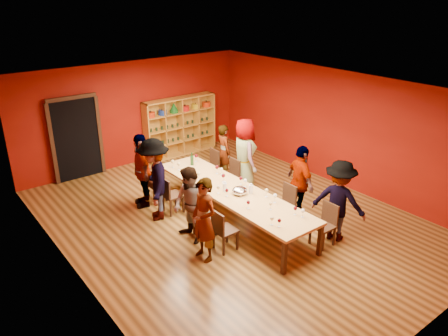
{
  "coord_description": "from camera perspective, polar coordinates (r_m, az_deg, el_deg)",
  "views": [
    {
      "loc": [
        -5.45,
        -6.79,
        4.92
      ],
      "look_at": [
        0.06,
        0.33,
        1.15
      ],
      "focal_mm": 35.0,
      "sensor_mm": 36.0,
      "label": 1
    }
  ],
  "objects": [
    {
      "name": "wine_glass_9",
      "position": [
        10.67,
        -5.93,
        0.48
      ],
      "size": [
        0.08,
        0.08,
        0.21
      ],
      "color": "white",
      "rests_on": "tasting_table"
    },
    {
      "name": "person_right_4",
      "position": [
        11.84,
        -0.01,
        2.16
      ],
      "size": [
        0.51,
        0.62,
        1.51
      ],
      "primitive_type": "imported",
      "rotation": [
        0.0,
        0.0,
        1.37
      ],
      "color": "#5076A6",
      "rests_on": "ground"
    },
    {
      "name": "wine_glass_6",
      "position": [
        8.81,
        6.13,
        -4.7
      ],
      "size": [
        0.07,
        0.07,
        0.18
      ],
      "color": "white",
      "rests_on": "tasting_table"
    },
    {
      "name": "wine_glass_20",
      "position": [
        9.33,
        2.24,
        -2.95
      ],
      "size": [
        0.07,
        0.07,
        0.18
      ],
      "color": "white",
      "rests_on": "tasting_table"
    },
    {
      "name": "chair_person_right_1",
      "position": [
        9.79,
        8.07,
        -4.38
      ],
      "size": [
        0.42,
        0.42,
        0.89
      ],
      "color": "black",
      "rests_on": "ground"
    },
    {
      "name": "wine_glass_18",
      "position": [
        9.32,
        5.58,
        -2.98
      ],
      "size": [
        0.08,
        0.08,
        0.2
      ],
      "color": "white",
      "rests_on": "tasting_table"
    },
    {
      "name": "doorway",
      "position": [
        12.39,
        -18.77,
        3.66
      ],
      "size": [
        1.4,
        0.17,
        2.3
      ],
      "color": "black",
      "rests_on": "ground"
    },
    {
      "name": "person_right_0",
      "position": [
        9.21,
        14.75,
        -4.16
      ],
      "size": [
        0.85,
        1.22,
        1.74
      ],
      "primitive_type": "imported",
      "rotation": [
        0.0,
        0.0,
        1.96
      ],
      "color": "#131935",
      "rests_on": "ground"
    },
    {
      "name": "wine_glass_4",
      "position": [
        9.95,
        -0.09,
        -1.06
      ],
      "size": [
        0.09,
        0.09,
        0.21
      ],
      "color": "white",
      "rests_on": "tasting_table"
    },
    {
      "name": "chair_person_left_1",
      "position": [
        8.68,
        -0.24,
        -7.92
      ],
      "size": [
        0.42,
        0.42,
        0.89
      ],
      "color": "black",
      "rests_on": "ground"
    },
    {
      "name": "chair_person_left_3",
      "position": [
        10.13,
        -7.09,
        -3.33
      ],
      "size": [
        0.42,
        0.42,
        0.89
      ],
      "color": "black",
      "rests_on": "ground"
    },
    {
      "name": "wine_glass_10",
      "position": [
        10.06,
        -3.31,
        -0.82
      ],
      "size": [
        0.09,
        0.09,
        0.21
      ],
      "color": "white",
      "rests_on": "tasting_table"
    },
    {
      "name": "wine_glass_12",
      "position": [
        9.43,
        -0.75,
        -2.58
      ],
      "size": [
        0.08,
        0.08,
        0.19
      ],
      "color": "white",
      "rests_on": "tasting_table"
    },
    {
      "name": "wine_glass_21",
      "position": [
        9.09,
        6.69,
        -3.67
      ],
      "size": [
        0.08,
        0.08,
        0.21
      ],
      "color": "white",
      "rests_on": "tasting_table"
    },
    {
      "name": "person_right_3",
      "position": [
        11.14,
        2.68,
        1.78
      ],
      "size": [
        0.75,
        1.02,
        1.88
      ],
      "primitive_type": "imported",
      "rotation": [
        0.0,
        0.0,
        1.27
      ],
      "color": "#151B3B",
      "rests_on": "ground"
    },
    {
      "name": "chair_person_left_2",
      "position": [
        9.17,
        -2.92,
        -6.14
      ],
      "size": [
        0.42,
        0.42,
        0.89
      ],
      "color": "black",
      "rests_on": "ground"
    },
    {
      "name": "carafe_b",
      "position": [
        9.46,
        3.53,
        -2.75
      ],
      "size": [
        0.1,
        0.1,
        0.23
      ],
      "color": "white",
      "rests_on": "tasting_table"
    },
    {
      "name": "wine_glass_15",
      "position": [
        10.36,
        -0.34,
        -0.22
      ],
      "size": [
        0.07,
        0.07,
        0.18
      ],
      "color": "white",
      "rests_on": "tasting_table"
    },
    {
      "name": "wine_bottle",
      "position": [
        10.95,
        -4.21,
        1.01
      ],
      "size": [
        0.1,
        0.1,
        0.33
      ],
      "color": "#143918",
      "rests_on": "tasting_table"
    },
    {
      "name": "person_left_2",
      "position": [
        8.88,
        -4.45,
        -4.9
      ],
      "size": [
        0.44,
        0.79,
        1.62
      ],
      "primitive_type": "imported",
      "rotation": [
        0.0,
        0.0,
        -1.58
      ],
      "color": "#5C7FBD",
      "rests_on": "ground"
    },
    {
      "name": "wine_glass_17",
      "position": [
        8.82,
        3.19,
        -4.55
      ],
      "size": [
        0.07,
        0.07,
        0.18
      ],
      "color": "white",
      "rests_on": "tasting_table"
    },
    {
      "name": "wine_glass_7",
      "position": [
        10.4,
        -0.93,
        0.06
      ],
      "size": [
        0.09,
        0.09,
        0.22
      ],
      "color": "white",
      "rests_on": "tasting_table"
    },
    {
      "name": "wine_glass_5",
      "position": [
        8.23,
        7.24,
        -6.87
      ],
      "size": [
        0.07,
        0.07,
        0.18
      ],
      "color": "white",
      "rests_on": "tasting_table"
    },
    {
      "name": "wine_glass_11",
      "position": [
        8.27,
        6.28,
        -6.61
      ],
      "size": [
        0.07,
        0.07,
        0.18
      ],
      "color": "white",
      "rests_on": "tasting_table"
    },
    {
      "name": "wine_glass_8",
      "position": [
        8.62,
        10.26,
        -5.56
      ],
      "size": [
        0.08,
        0.08,
        0.19
      ],
      "color": "white",
      "rests_on": "tasting_table"
    },
    {
      "name": "chair_person_right_4",
      "position": [
        11.7,
        -1.65,
        0.51
      ],
      "size": [
        0.42,
        0.42,
        0.89
      ],
      "color": "black",
      "rests_on": "ground"
    },
    {
      "name": "carafe_a",
      "position": [
        9.52,
        0.1,
        -2.51
      ],
      "size": [
        0.11,
        0.11,
        0.24
      ],
      "color": "white",
      "rests_on": "tasting_table"
    },
    {
      "name": "room_shell",
      "position": [
        9.35,
        0.96,
        1.28
      ],
      "size": [
        7.1,
        9.1,
        3.04
      ],
      "color": "#553716",
      "rests_on": "ground"
    },
    {
      "name": "wine_glass_1",
      "position": [
        9.73,
        2.79,
        -1.7
      ],
      "size": [
        0.08,
        0.08,
        0.2
      ],
      "color": "white",
      "rests_on": "tasting_table"
    },
    {
      "name": "wine_glass_3",
      "position": [
        9.85,
        2.21,
        -1.4
      ],
      "size": [
        0.08,
        0.08,
        0.2
      ],
      "color": "white",
      "rests_on": "tasting_table"
    },
    {
      "name": "wine_glass_0",
      "position": [
        9.3,
        0.37,
        -3.0
      ],
      "size": [
        0.07,
        0.07,
        0.18
      ],
      "color": "white",
      "rests_on": "tasting_table"
    },
    {
      "name": "person_right_1",
      "position": [
        9.92,
        9.94,
        -1.82
      ],
      "size": [
        0.72,
        1.09,
        1.71
      ],
      "primitive_type": "imported",
      "rotation": [
        0.0,
        0.0,
        1.28
      ],
      "color": "#4F4F54",
      "rests_on": "ground"
    },
    {
      "name": "wine_glass_14",
      "position": [
        10.83,
        -6.72,
        0.8
      ],
      "size": [
        0.08,
        0.08,
        0.21
      ],
      "color": "white",
      "rests_on": "tasting_table"
    },
    {
      "name": "person_left_4",
      "position": [
        10.46,
        -10.65,
        -0.28
      ],
      "size": [
        0.78,
        1.15,
        1.8
      ],
      "primitive_type": "imported",
      "rotation": [
        0.0,
        0.0,
        -1.89
      ],
      "color": "#131935",
      "rests_on": "ground"
    },
    {
      "name": "person_left_1",
      "position": [
        8.28,
        -2.63,
        -6.78
      ],
      "size": [
        0.46,
        0.62,
        1.68
      ],
      "primitive_type": "imported",
      "rotation": [
        0.0,
        0.0,
        -1.55
      ],
      "color": "#45464A",
      "rests_on": "ground"
    },
    {
      "name": "wine_glass_16",
      "position": [
        8.69,
        9.3,
        -5.27
      ],
      "size": [
        0.07,
        0.07,
        0.19
      ],
      "color": "white",
      "rests_on": "tasting_table"
    },
    {
      "name": "person_left_3",
      "position": [
        9.78,
        -9.05,
        -1.51
      ],
      "size": [
        0.97,
        1.32,
        1.89
      ],
      "primitive_type": "imported",
      "rotation": [
        0.0,
        0.0,
        -2.0
      ],
      "color": "white",
      "rests_on": "ground"
    },
    {
      "name": "spittoon_bowl",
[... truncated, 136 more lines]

